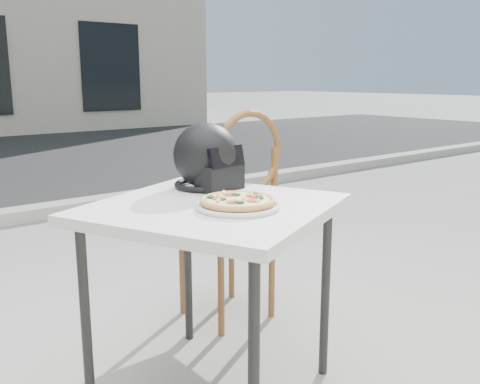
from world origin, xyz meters
TOP-DOWN VIEW (x-y plane):
  - ground at (0.00, 0.00)m, footprint 80.00×80.00m
  - cafe_table_main at (0.08, -0.43)m, footprint 1.16×1.16m
  - plate at (0.11, -0.56)m, footprint 0.43×0.43m
  - pizza at (0.11, -0.56)m, footprint 0.34×0.34m
  - helmet at (0.24, -0.16)m, footprint 0.33×0.34m
  - cafe_chair_main at (0.58, 0.07)m, footprint 0.46×0.46m

SIDE VIEW (x-z plane):
  - ground at x=0.00m, z-range 0.00..0.00m
  - cafe_chair_main at x=0.58m, z-range 0.07..1.23m
  - cafe_table_main at x=0.08m, z-range 0.34..1.17m
  - plate at x=0.11m, z-range 0.83..0.85m
  - pizza at x=0.11m, z-range 0.85..0.88m
  - helmet at x=0.24m, z-range 0.82..1.11m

